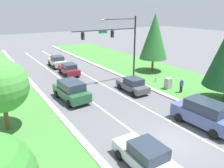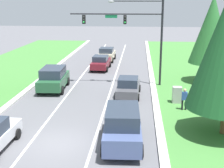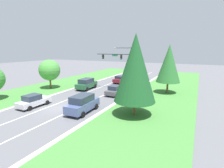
{
  "view_description": "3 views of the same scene",
  "coord_description": "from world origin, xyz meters",
  "px_view_note": "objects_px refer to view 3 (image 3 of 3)",
  "views": [
    {
      "loc": [
        -10.97,
        -8.91,
        8.91
      ],
      "look_at": [
        0.54,
        9.24,
        1.49
      ],
      "focal_mm": 35.0,
      "sensor_mm": 36.0,
      "label": 1
    },
    {
      "loc": [
        4.26,
        -15.84,
        7.89
      ],
      "look_at": [
        2.18,
        7.94,
        1.42
      ],
      "focal_mm": 50.0,
      "sensor_mm": 36.0,
      "label": 2
    },
    {
      "loc": [
        15.76,
        -16.27,
        7.62
      ],
      "look_at": [
        1.98,
        11.12,
        1.43
      ],
      "focal_mm": 28.0,
      "sensor_mm": 36.0,
      "label": 3
    }
  ],
  "objects_px": {
    "burgundy_sedan": "(120,79)",
    "oak_far_left_tree": "(50,70)",
    "pedestrian": "(132,97)",
    "conifer_near_right_tree": "(169,63)",
    "graphite_sedan": "(115,90)",
    "utility_cabinet": "(134,96)",
    "conifer_far_right_tree": "(135,68)",
    "fire_hydrant": "(143,95)",
    "slate_blue_suv": "(83,103)",
    "forest_suv": "(86,84)",
    "champagne_sedan": "(129,76)",
    "traffic_signal_mast": "(126,61)",
    "silver_sedan": "(33,101)"
  },
  "relations": [
    {
      "from": "burgundy_sedan",
      "to": "oak_far_left_tree",
      "type": "height_order",
      "value": "oak_far_left_tree"
    },
    {
      "from": "pedestrian",
      "to": "conifer_near_right_tree",
      "type": "relative_size",
      "value": 0.2
    },
    {
      "from": "graphite_sedan",
      "to": "utility_cabinet",
      "type": "relative_size",
      "value": 3.22
    },
    {
      "from": "conifer_near_right_tree",
      "to": "graphite_sedan",
      "type": "bearing_deg",
      "value": -146.14
    },
    {
      "from": "utility_cabinet",
      "to": "conifer_far_right_tree",
      "type": "distance_m",
      "value": 7.75
    },
    {
      "from": "fire_hydrant",
      "to": "conifer_near_right_tree",
      "type": "xyz_separation_m",
      "value": [
        3.16,
        4.14,
        4.84
      ]
    },
    {
      "from": "fire_hydrant",
      "to": "oak_far_left_tree",
      "type": "xyz_separation_m",
      "value": [
        -17.7,
        -2.41,
        3.28
      ]
    },
    {
      "from": "utility_cabinet",
      "to": "slate_blue_suv",
      "type": "bearing_deg",
      "value": -117.18
    },
    {
      "from": "graphite_sedan",
      "to": "pedestrian",
      "type": "relative_size",
      "value": 2.58
    },
    {
      "from": "burgundy_sedan",
      "to": "graphite_sedan",
      "type": "bearing_deg",
      "value": -68.28
    },
    {
      "from": "forest_suv",
      "to": "oak_far_left_tree",
      "type": "relative_size",
      "value": 0.89
    },
    {
      "from": "conifer_near_right_tree",
      "to": "champagne_sedan",
      "type": "bearing_deg",
      "value": 136.95
    },
    {
      "from": "forest_suv",
      "to": "conifer_far_right_tree",
      "type": "xyz_separation_m",
      "value": [
        12.76,
        -8.73,
        4.47
      ]
    },
    {
      "from": "graphite_sedan",
      "to": "forest_suv",
      "type": "relative_size",
      "value": 0.87
    },
    {
      "from": "graphite_sedan",
      "to": "burgundy_sedan",
      "type": "xyz_separation_m",
      "value": [
        -3.56,
        10.09,
        0.03
      ]
    },
    {
      "from": "traffic_signal_mast",
      "to": "conifer_far_right_tree",
      "type": "xyz_separation_m",
      "value": [
        5.53,
        -10.84,
        0.11
      ]
    },
    {
      "from": "pedestrian",
      "to": "oak_far_left_tree",
      "type": "relative_size",
      "value": 0.3
    },
    {
      "from": "burgundy_sedan",
      "to": "conifer_near_right_tree",
      "type": "bearing_deg",
      "value": -21.69
    },
    {
      "from": "champagne_sedan",
      "to": "silver_sedan",
      "type": "bearing_deg",
      "value": -96.1
    },
    {
      "from": "utility_cabinet",
      "to": "oak_far_left_tree",
      "type": "relative_size",
      "value": 0.24
    },
    {
      "from": "traffic_signal_mast",
      "to": "utility_cabinet",
      "type": "bearing_deg",
      "value": -56.48
    },
    {
      "from": "conifer_far_right_tree",
      "to": "oak_far_left_tree",
      "type": "relative_size",
      "value": 1.66
    },
    {
      "from": "silver_sedan",
      "to": "pedestrian",
      "type": "bearing_deg",
      "value": 33.46
    },
    {
      "from": "forest_suv",
      "to": "pedestrian",
      "type": "bearing_deg",
      "value": -26.34
    },
    {
      "from": "traffic_signal_mast",
      "to": "oak_far_left_tree",
      "type": "distance_m",
      "value": 14.66
    },
    {
      "from": "pedestrian",
      "to": "slate_blue_suv",
      "type": "bearing_deg",
      "value": 49.42
    },
    {
      "from": "burgundy_sedan",
      "to": "forest_suv",
      "type": "bearing_deg",
      "value": -108.09
    },
    {
      "from": "champagne_sedan",
      "to": "utility_cabinet",
      "type": "distance_m",
      "value": 18.59
    },
    {
      "from": "pedestrian",
      "to": "conifer_near_right_tree",
      "type": "distance_m",
      "value": 10.03
    },
    {
      "from": "champagne_sedan",
      "to": "oak_far_left_tree",
      "type": "relative_size",
      "value": 0.8
    },
    {
      "from": "burgundy_sedan",
      "to": "pedestrian",
      "type": "relative_size",
      "value": 2.66
    },
    {
      "from": "graphite_sedan",
      "to": "pedestrian",
      "type": "height_order",
      "value": "pedestrian"
    },
    {
      "from": "utility_cabinet",
      "to": "oak_far_left_tree",
      "type": "height_order",
      "value": "oak_far_left_tree"
    },
    {
      "from": "silver_sedan",
      "to": "utility_cabinet",
      "type": "xyz_separation_m",
      "value": [
        10.95,
        8.78,
        -0.14
      ]
    },
    {
      "from": "traffic_signal_mast",
      "to": "slate_blue_suv",
      "type": "xyz_separation_m",
      "value": [
        -0.43,
        -12.68,
        -4.31
      ]
    },
    {
      "from": "conifer_far_right_tree",
      "to": "conifer_near_right_tree",
      "type": "bearing_deg",
      "value": 82.45
    },
    {
      "from": "utility_cabinet",
      "to": "fire_hydrant",
      "type": "relative_size",
      "value": 1.94
    },
    {
      "from": "champagne_sedan",
      "to": "oak_far_left_tree",
      "type": "distance_m",
      "value": 19.7
    },
    {
      "from": "slate_blue_suv",
      "to": "oak_far_left_tree",
      "type": "distance_m",
      "value": 15.54
    },
    {
      "from": "slate_blue_suv",
      "to": "fire_hydrant",
      "type": "bearing_deg",
      "value": 63.74
    },
    {
      "from": "pedestrian",
      "to": "fire_hydrant",
      "type": "height_order",
      "value": "pedestrian"
    },
    {
      "from": "traffic_signal_mast",
      "to": "forest_suv",
      "type": "height_order",
      "value": "traffic_signal_mast"
    },
    {
      "from": "traffic_signal_mast",
      "to": "burgundy_sedan",
      "type": "relative_size",
      "value": 1.89
    },
    {
      "from": "burgundy_sedan",
      "to": "conifer_far_right_tree",
      "type": "distance_m",
      "value": 20.4
    },
    {
      "from": "graphite_sedan",
      "to": "conifer_far_right_tree",
      "type": "height_order",
      "value": "conifer_far_right_tree"
    },
    {
      "from": "graphite_sedan",
      "to": "forest_suv",
      "type": "xyz_separation_m",
      "value": [
        -6.79,
        1.4,
        0.25
      ]
    },
    {
      "from": "conifer_far_right_tree",
      "to": "oak_far_left_tree",
      "type": "xyz_separation_m",
      "value": [
        -19.21,
        5.89,
        -1.9
      ]
    },
    {
      "from": "fire_hydrant",
      "to": "conifer_near_right_tree",
      "type": "distance_m",
      "value": 7.11
    },
    {
      "from": "utility_cabinet",
      "to": "oak_far_left_tree",
      "type": "bearing_deg",
      "value": 179.27
    },
    {
      "from": "fire_hydrant",
      "to": "graphite_sedan",
      "type": "bearing_deg",
      "value": -167.73
    }
  ]
}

